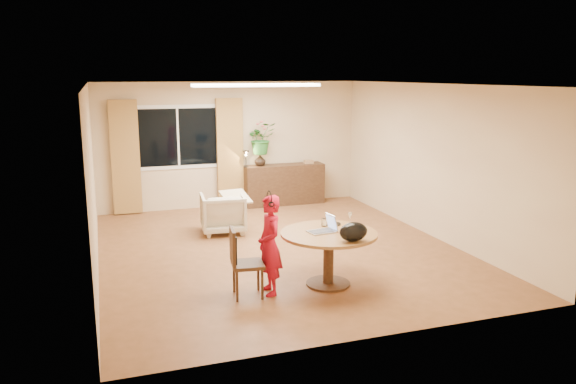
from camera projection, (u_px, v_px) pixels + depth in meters
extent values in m
plane|color=brown|center=(279.00, 249.00, 8.99)|extent=(6.50, 6.50, 0.00)
plane|color=white|center=(278.00, 84.00, 8.45)|extent=(6.50, 6.50, 0.00)
plane|color=tan|center=(231.00, 145.00, 11.73)|extent=(5.50, 0.00, 5.50)
plane|color=tan|center=(92.00, 180.00, 7.86)|extent=(0.00, 6.50, 6.50)
plane|color=tan|center=(432.00, 161.00, 9.58)|extent=(0.00, 6.50, 6.50)
cube|color=white|center=(178.00, 137.00, 11.33)|extent=(1.70, 0.02, 1.30)
cube|color=black|center=(178.00, 137.00, 11.32)|extent=(1.55, 0.01, 1.15)
cube|color=white|center=(178.00, 137.00, 11.32)|extent=(0.04, 0.01, 1.15)
cube|color=olive|center=(125.00, 158.00, 11.00)|extent=(0.55, 0.08, 2.25)
cube|color=olive|center=(230.00, 153.00, 11.66)|extent=(0.55, 0.08, 2.25)
cube|color=white|center=(257.00, 85.00, 9.57)|extent=(2.20, 0.35, 0.05)
cylinder|color=brown|center=(329.00, 234.00, 7.34)|extent=(1.27, 1.27, 0.04)
cylinder|color=#311C10|center=(328.00, 260.00, 7.42)|extent=(0.14, 0.14, 0.69)
cylinder|color=#311C10|center=(328.00, 283.00, 7.49)|extent=(0.59, 0.59, 0.03)
imported|color=red|center=(270.00, 245.00, 7.07)|extent=(0.48, 0.33, 1.28)
imported|color=beige|center=(223.00, 213.00, 9.89)|extent=(0.81, 0.83, 0.70)
cube|color=#311C10|center=(284.00, 184.00, 12.03)|extent=(1.72, 0.42, 0.86)
imported|color=black|center=(260.00, 160.00, 11.75)|extent=(0.27, 0.27, 0.25)
imported|color=#325F23|center=(261.00, 138.00, 11.67)|extent=(0.70, 0.64, 0.66)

